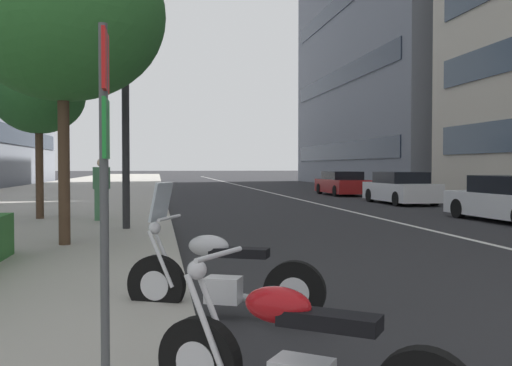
# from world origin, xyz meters

# --- Properties ---
(sidewalk_right_plaza) EXTENTS (160.00, 10.82, 0.15)m
(sidewalk_right_plaza) POSITION_xyz_m (30.00, 12.03, 0.07)
(sidewalk_right_plaza) COLOR #A39E93
(sidewalk_right_plaza) RESTS_ON ground
(lane_centre_stripe) EXTENTS (110.00, 0.16, 0.01)m
(lane_centre_stripe) POSITION_xyz_m (35.00, 0.00, 0.00)
(lane_centre_stripe) COLOR silver
(lane_centre_stripe) RESTS_ON ground
(motorcycle_far_end_row) EXTENTS (1.36, 1.82, 1.09)m
(motorcycle_far_end_row) POSITION_xyz_m (0.40, 6.12, 0.41)
(motorcycle_far_end_row) COLOR black
(motorcycle_far_end_row) RESTS_ON ground
(motorcycle_under_tarp) EXTENTS (1.04, 2.11, 1.49)m
(motorcycle_under_tarp) POSITION_xyz_m (3.09, 6.33, 0.45)
(motorcycle_under_tarp) COLOR black
(motorcycle_under_tarp) RESTS_ON ground
(car_far_down_avenue) EXTENTS (4.47, 1.95, 1.41)m
(car_far_down_avenue) POSITION_xyz_m (20.80, -3.61, 0.67)
(car_far_down_avenue) COLOR silver
(car_far_down_avenue) RESTS_ON ground
(car_approaching_light) EXTENTS (4.61, 1.99, 1.36)m
(car_approaching_light) POSITION_xyz_m (28.54, -3.45, 0.65)
(car_approaching_light) COLOR maroon
(car_approaching_light) RESTS_ON ground
(parking_sign_by_curb) EXTENTS (0.32, 0.06, 2.47)m
(parking_sign_by_curb) POSITION_xyz_m (0.81, 7.35, 1.70)
(parking_sign_by_curb) COLOR #47494C
(parking_sign_by_curb) RESTS_ON sidewalk_right_plaza
(street_lamp_with_banners) EXTENTS (1.26, 2.37, 8.76)m
(street_lamp_with_banners) POSITION_xyz_m (11.14, 7.44, 5.33)
(street_lamp_with_banners) COLOR #232326
(street_lamp_with_banners) RESTS_ON sidewalk_right_plaza
(street_tree_far_plaza) EXTENTS (3.92, 3.92, 6.11)m
(street_tree_far_plaza) POSITION_xyz_m (8.41, 8.78, 4.58)
(street_tree_far_plaza) COLOR #473323
(street_tree_far_plaza) RESTS_ON sidewalk_right_plaza
(street_tree_by_lamp_post) EXTENTS (2.63, 2.63, 4.69)m
(street_tree_by_lamp_post) POSITION_xyz_m (14.26, 10.36, 3.70)
(street_tree_by_lamp_post) COLOR #473323
(street_tree_by_lamp_post) RESTS_ON sidewalk_right_plaza
(pedestrian_on_plaza) EXTENTS (0.38, 0.46, 1.73)m
(pedestrian_on_plaza) POSITION_xyz_m (13.37, 8.54, 1.03)
(pedestrian_on_plaza) COLOR #3F724C
(pedestrian_on_plaza) RESTS_ON sidewalk_right_plaza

